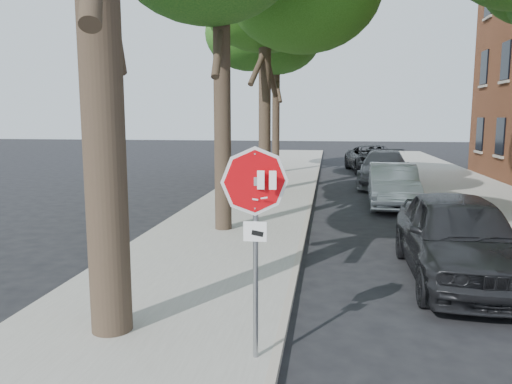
% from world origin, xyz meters
% --- Properties ---
extents(ground, '(120.00, 120.00, 0.00)m').
position_xyz_m(ground, '(0.00, 0.00, 0.00)').
color(ground, black).
rests_on(ground, ground).
extents(sidewalk_left, '(4.00, 55.00, 0.12)m').
position_xyz_m(sidewalk_left, '(-2.50, 12.00, 0.06)').
color(sidewalk_left, gray).
rests_on(sidewalk_left, ground).
extents(sidewalk_right, '(4.00, 55.00, 0.12)m').
position_xyz_m(sidewalk_right, '(6.00, 12.00, 0.06)').
color(sidewalk_right, gray).
rests_on(sidewalk_right, ground).
extents(curb_left, '(0.12, 55.00, 0.13)m').
position_xyz_m(curb_left, '(-0.45, 12.00, 0.07)').
color(curb_left, '#9E9384').
rests_on(curb_left, ground).
extents(curb_right, '(0.12, 55.00, 0.13)m').
position_xyz_m(curb_right, '(3.95, 12.00, 0.07)').
color(curb_right, '#9E9384').
rests_on(curb_right, ground).
extents(stop_sign, '(0.76, 0.34, 2.61)m').
position_xyz_m(stop_sign, '(-0.70, -0.03, 1.95)').
color(stop_sign, gray).
rests_on(stop_sign, sidewalk_left).
extents(tree_far, '(5.29, 4.91, 9.33)m').
position_xyz_m(tree_far, '(-2.72, 21.11, 7.21)').
color(tree_far, black).
rests_on(tree_far, sidewalk_left).
extents(car_a, '(2.01, 4.87, 1.65)m').
position_xyz_m(car_a, '(2.60, 3.88, 0.83)').
color(car_a, black).
rests_on(car_a, ground).
extents(car_b, '(1.77, 4.53, 1.47)m').
position_xyz_m(car_b, '(2.35, 11.82, 0.73)').
color(car_b, '#AFB3B8').
rests_on(car_b, ground).
extents(car_c, '(2.77, 5.63, 1.57)m').
position_xyz_m(car_c, '(2.60, 17.06, 0.79)').
color(car_c, '#47474C').
rests_on(car_c, ground).
extents(car_d, '(3.13, 5.69, 1.51)m').
position_xyz_m(car_d, '(2.60, 22.79, 0.75)').
color(car_d, black).
rests_on(car_d, ground).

